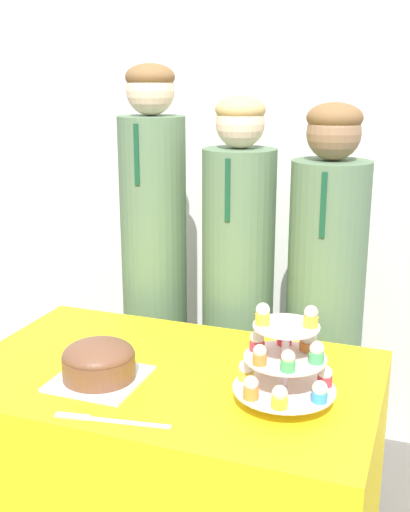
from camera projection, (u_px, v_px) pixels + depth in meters
wall_back at (272, 134)px, 2.77m from camera, size 9.00×0.06×2.70m
table at (171, 481)px, 2.00m from camera, size 1.22×0.75×0.75m
round_cake at (99, 362)px, 1.82m from camera, size 0.25×0.25×0.12m
cake_knife at (93, 419)px, 1.63m from camera, size 0.31×0.07×0.01m
cupcake_stand at (285, 361)px, 1.68m from camera, size 0.27×0.27×0.28m
student_0 at (155, 282)px, 2.57m from camera, size 0.26×0.26×1.64m
student_1 at (238, 308)px, 2.47m from camera, size 0.27×0.28×1.53m
student_2 at (324, 320)px, 2.36m from camera, size 0.28×0.29×1.51m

